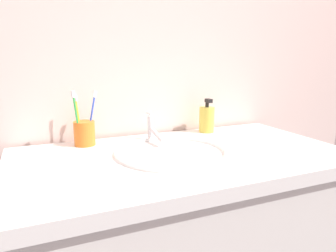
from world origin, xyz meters
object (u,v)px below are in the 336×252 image
Objects in this scene: toothbrush_green at (76,115)px; toothbrush_yellow at (78,116)px; faucet at (153,130)px; soap_dispenser at (207,119)px; toothbrush_cup at (84,133)px; toothbrush_blue at (92,114)px.

toothbrush_yellow is at bearing 75.89° from toothbrush_green.
soap_dispenser is (0.27, 0.05, 0.01)m from faucet.
toothbrush_cup is at bearing -179.08° from soap_dispenser.
toothbrush_yellow is at bearing 178.59° from soap_dispenser.
soap_dispenser reaches higher than toothbrush_cup.
toothbrush_blue is at bearing 10.83° from toothbrush_cup.
toothbrush_yellow reaches higher than soap_dispenser.
toothbrush_green reaches higher than faucet.
toothbrush_cup is 0.07m from toothbrush_yellow.
toothbrush_cup is 0.08m from toothbrush_green.
faucet is 1.91× the size of toothbrush_cup.
toothbrush_green reaches higher than soap_dispenser.
toothbrush_cup is at bearing 170.70° from faucet.
toothbrush_green is at bearing -139.31° from toothbrush_cup.
soap_dispenser is at bearing -1.41° from toothbrush_yellow.
toothbrush_yellow is 0.05m from toothbrush_green.
toothbrush_blue is 1.33× the size of soap_dispenser.
toothbrush_green is at bearing 176.35° from faucet.
toothbrush_yellow is (-0.02, 0.02, 0.06)m from toothbrush_cup.
toothbrush_cup is at bearing -169.17° from toothbrush_blue.
faucet is at bearing -169.43° from soap_dispenser.
toothbrush_blue is 0.05m from toothbrush_yellow.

